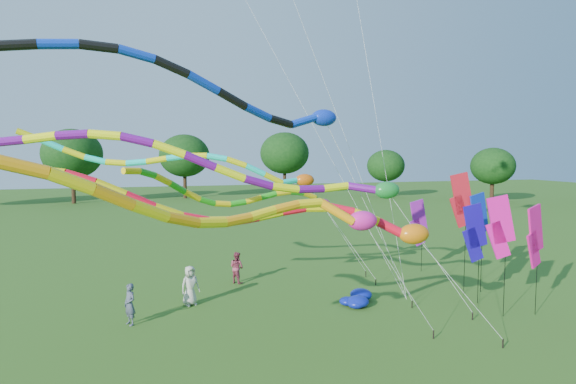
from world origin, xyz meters
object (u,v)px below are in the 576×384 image
object	(u,v)px
person_a	(190,286)
person_c	(237,267)
tube_kite_orange	(233,207)
tube_kite_red	(292,216)
blue_nylon_heap	(360,300)
person_b	(130,304)

from	to	relation	value
person_a	person_c	distance (m)	3.77
tube_kite_orange	tube_kite_red	bearing A→B (deg)	24.85
blue_nylon_heap	person_a	xyz separation A→B (m)	(-6.84, 1.93, 0.62)
tube_kite_red	tube_kite_orange	xyz separation A→B (m)	(-2.08, -1.88, 0.55)
tube_kite_orange	person_b	size ratio (longest dim) A/B	9.05
tube_kite_red	person_a	distance (m)	7.81
tube_kite_red	blue_nylon_heap	distance (m)	7.56
blue_nylon_heap	person_a	world-z (taller)	person_a
tube_kite_orange	person_b	world-z (taller)	tube_kite_orange
blue_nylon_heap	tube_kite_orange	bearing A→B (deg)	-135.14
person_b	person_c	xyz separation A→B (m)	(4.81, 4.59, -0.01)
tube_kite_orange	person_a	bearing A→B (deg)	75.79
blue_nylon_heap	person_b	xyz separation A→B (m)	(-9.17, 0.19, 0.56)
person_a	person_b	world-z (taller)	person_a
person_a	person_c	world-z (taller)	person_a
tube_kite_red	tube_kite_orange	size ratio (longest dim) A/B	0.97
tube_kite_orange	person_b	bearing A→B (deg)	95.62
person_b	person_a	bearing A→B (deg)	95.81
tube_kite_red	blue_nylon_heap	xyz separation A→B (m)	(4.33, 4.51, -4.25)
person_a	person_b	distance (m)	2.91
tube_kite_red	person_c	bearing A→B (deg)	97.46
person_a	person_c	bearing A→B (deg)	26.77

